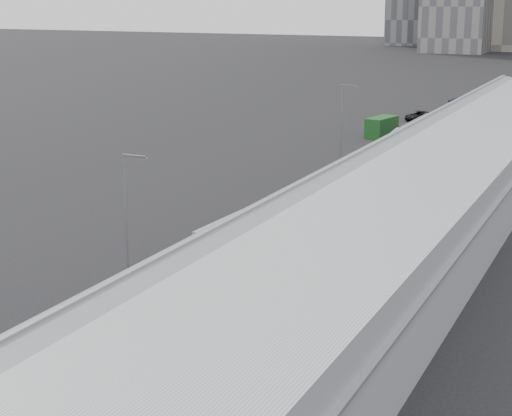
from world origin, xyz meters
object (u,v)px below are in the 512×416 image
Objects in this scene: bus_8 at (452,120)px; shipping_container at (382,127)px; bus_5 at (366,176)px; bus_3 at (252,238)px; street_lamp_near at (127,208)px; bus_2 at (135,311)px; bus_4 at (312,206)px; bus_7 at (423,135)px; street_lamp_far at (343,119)px; bus_9 at (469,108)px; bus_6 at (397,153)px; suv at (419,116)px; bus_10 at (483,101)px.

shipping_container is at bearing -130.52° from bus_8.
bus_3 is at bearing -89.27° from bus_5.
bus_8 is at bearing 85.38° from street_lamp_near.
bus_2 is 87.46m from bus_8.
bus_7 is at bearing 94.45° from bus_4.
street_lamp_far is at bearing 101.89° from bus_3.
street_lamp_near is (-6.05, -92.61, 3.58)m from bus_9.
suv is (-7.19, 38.85, -0.92)m from bus_6.
street_lamp_far is (-6.55, -1.01, 3.80)m from bus_6.
bus_6 is at bearing 8.76° from street_lamp_far.
bus_9 is (-0.31, 44.63, -0.01)m from bus_6.
bus_9 reaches higher than bus_8.
bus_6 is 30.68m from bus_8.
bus_4 is at bearing 90.40° from bus_3.
bus_3 is at bearing -92.38° from bus_8.
street_lamp_far is at bearing 122.05° from bus_5.
bus_6 is at bearing 93.85° from bus_5.
bus_9 is at bearing 89.24° from bus_8.
bus_7 reaches higher than bus_5.
bus_9 is at bearing 93.19° from bus_2.
street_lamp_near is (-5.88, -8.21, 3.63)m from bus_3.
bus_9 is (0.00, 101.41, 0.15)m from bus_2.
bus_3 is 96.72m from bus_10.
bus_3 is 1.40× the size of street_lamp_far.
bus_3 is 70.45m from bus_8.
bus_7 is 24.96m from suv.
bus_8 is at bearing 92.61° from bus_3.
bus_3 reaches higher than shipping_container.
bus_9 reaches higher than bus_5.
shipping_container is (-1.45, 21.65, -4.06)m from street_lamp_far.
bus_2 reaches higher than bus_5.
street_lamp_far reaches higher than bus_10.
bus_5 is at bearing -60.40° from street_lamp_far.
street_lamp_near is (-6.35, -78.66, 3.74)m from bus_8.
shipping_container is (-7.69, -23.99, -0.26)m from bus_9.
bus_6 reaches higher than bus_4.
street_lamp_far is at bearing -75.95° from shipping_container.
bus_10 is at bearing 86.66° from street_lamp_near.
bus_4 is at bearing -76.43° from street_lamp_far.
bus_5 reaches higher than suv.
bus_2 is 71.60m from bus_7.
street_lamp_near is 1.65× the size of suv.
bus_7 is 1.11× the size of bus_10.
street_lamp_far is (-6.54, -31.68, 3.96)m from bus_8.
bus_2 is 0.93× the size of bus_7.
bus_10 is at bearing 83.78° from street_lamp_far.
bus_8 is 2.23× the size of suv.
street_lamp_near is 0.96× the size of street_lamp_far.
street_lamp_near reaches higher than bus_3.
bus_6 reaches higher than bus_7.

